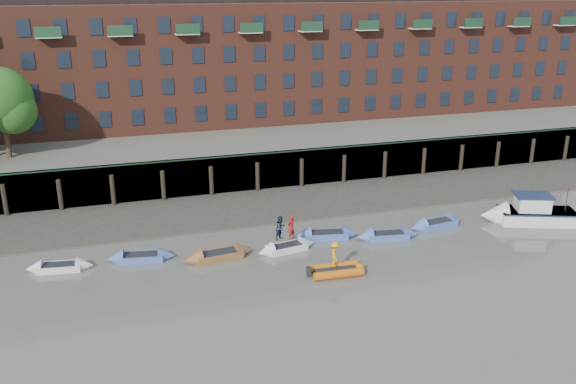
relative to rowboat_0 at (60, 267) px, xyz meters
name	(u,v)px	position (x,y,z in m)	size (l,w,h in m)	color
ground	(392,311)	(17.69, -10.70, -0.21)	(220.00, 220.00, 0.00)	#615C53
foreshore	(293,203)	(17.69, 7.30, -0.21)	(110.00, 8.00, 0.50)	#3D382F
mud_band	(306,218)	(17.69, 3.90, -0.21)	(110.00, 1.60, 0.10)	#4C4336
river_wall	(278,170)	(17.69, 11.68, 1.38)	(110.00, 1.23, 3.30)	#2D2A26
bank_terrace	(242,135)	(17.69, 25.30, 1.39)	(110.00, 28.00, 3.20)	#5E594D
apartment_terrace	(237,26)	(17.69, 26.29, 12.61)	(80.60, 15.56, 20.98)	brown
rowboat_0	(60,267)	(0.00, 0.00, 0.00)	(4.21, 1.75, 1.19)	silver
rowboat_1	(141,257)	(5.00, -0.06, 0.01)	(4.52, 1.93, 1.27)	#4560A6
rowboat_2	(219,255)	(9.88, -1.29, 0.03)	(4.81, 1.88, 1.36)	brown
rowboat_3	(287,248)	(14.48, -1.41, 0.00)	(4.31, 1.87, 1.21)	silver
rowboat_4	(327,235)	(17.83, -0.17, 0.02)	(4.73, 2.14, 1.32)	#4560A6
rowboat_5	(387,236)	(21.87, -1.56, 0.02)	(4.62, 1.93, 1.30)	#4560A6
rowboat_6	(437,224)	(26.32, -0.64, 0.03)	(4.73, 1.92, 1.33)	#4560A6
rib_tender	(338,270)	(16.52, -5.64, 0.05)	(3.49, 1.79, 0.60)	#C85D10
motor_launch	(521,213)	(32.84, -1.72, 0.51)	(7.25, 4.53, 2.84)	silver
person_rower_a	(291,227)	(14.79, -1.40, 1.46)	(0.62, 0.41, 1.71)	maroon
person_rower_b	(281,228)	(14.12, -1.26, 1.44)	(0.81, 0.63, 1.67)	#19233F
person_rib_crew	(335,254)	(16.33, -5.54, 1.14)	(1.02, 0.59, 1.58)	orange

